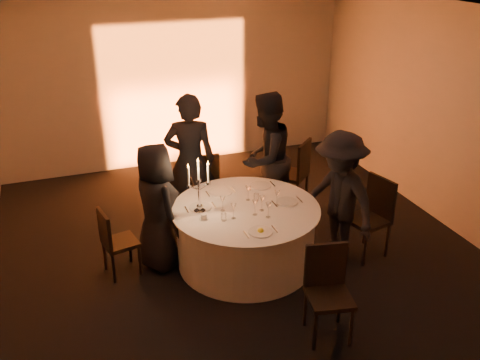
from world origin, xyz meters
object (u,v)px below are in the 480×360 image
object	(u,v)px
chair_right	(373,212)
guest_right	(339,198)
chair_back_left	(205,177)
chair_front	(328,286)
chair_back_right	(296,170)
guest_back_right	(265,158)
coffee_cup	(204,217)
banquet_table	(246,235)
guest_back_left	(190,161)
candelabra	(199,194)
guest_left	(157,207)
chair_left	(114,239)

from	to	relation	value
chair_right	guest_right	xyz separation A→B (m)	(-0.49, 0.02, 0.27)
chair_right	chair_back_left	bearing A→B (deg)	-153.57
chair_right	chair_front	size ratio (longest dim) A/B	1.05
chair_back_right	chair_right	size ratio (longest dim) A/B	1.02
chair_right	guest_right	bearing A→B (deg)	-105.59
guest_back_right	coffee_cup	world-z (taller)	guest_back_right
banquet_table	coffee_cup	size ratio (longest dim) A/B	16.36
chair_front	coffee_cup	bearing A→B (deg)	133.81
chair_front	guest_back_right	distance (m)	2.51
guest_back_left	candelabra	distance (m)	1.16
candelabra	coffee_cup	bearing A→B (deg)	-90.89
chair_back_right	guest_right	xyz separation A→B (m)	(-0.15, -1.49, 0.26)
chair_front	guest_back_right	bearing A→B (deg)	93.64
guest_right	guest_back_left	bearing A→B (deg)	-152.64
chair_back_right	chair_front	size ratio (longest dim) A/B	1.07
chair_back_left	coffee_cup	distance (m)	1.83
guest_back_right	guest_left	bearing A→B (deg)	-12.28
guest_left	chair_left	bearing A→B (deg)	76.13
banquet_table	coffee_cup	bearing A→B (deg)	-170.05
chair_back_right	guest_back_right	bearing A→B (deg)	-24.64
guest_back_left	coffee_cup	bearing A→B (deg)	97.54
chair_back_right	guest_right	world-z (taller)	guest_right
guest_right	chair_back_left	bearing A→B (deg)	-165.74
chair_back_right	guest_back_right	size ratio (longest dim) A/B	0.56
banquet_table	chair_right	distance (m)	1.63
guest_back_right	chair_back_left	bearing A→B (deg)	-76.72
chair_back_right	guest_left	bearing A→B (deg)	-22.57
chair_front	guest_back_right	size ratio (longest dim) A/B	0.53
guest_left	chair_back_right	bearing A→B (deg)	-86.86
guest_left	guest_back_left	bearing A→B (deg)	-53.94
chair_back_right	chair_right	xyz separation A→B (m)	(0.35, -1.51, -0.01)
banquet_table	guest_left	size ratio (longest dim) A/B	1.13
chair_back_right	guest_right	bearing A→B (deg)	41.03
chair_back_right	chair_back_left	bearing A→B (deg)	-62.83
chair_back_right	guest_back_left	size ratio (longest dim) A/B	0.55
guest_back_right	guest_right	world-z (taller)	guest_back_right
chair_back_left	coffee_cup	size ratio (longest dim) A/B	7.94
chair_front	guest_back_left	world-z (taller)	guest_back_left
chair_back_left	chair_front	distance (m)	3.12
chair_front	candelabra	xyz separation A→B (m)	(-0.88, 1.56, 0.46)
chair_back_left	chair_back_right	bearing A→B (deg)	161.64
chair_left	chair_back_right	distance (m)	2.93
guest_back_left	guest_back_right	xyz separation A→B (m)	(1.01, -0.24, -0.01)
chair_back_left	coffee_cup	xyz separation A→B (m)	(-0.52, -1.72, 0.31)
chair_back_left	banquet_table	bearing A→B (deg)	92.31
chair_left	chair_right	bearing A→B (deg)	-112.68
banquet_table	guest_right	size ratio (longest dim) A/B	1.06
chair_back_left	candelabra	distance (m)	1.71
chair_front	coffee_cup	size ratio (longest dim) A/B	8.94
chair_left	guest_back_right	distance (m)	2.36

